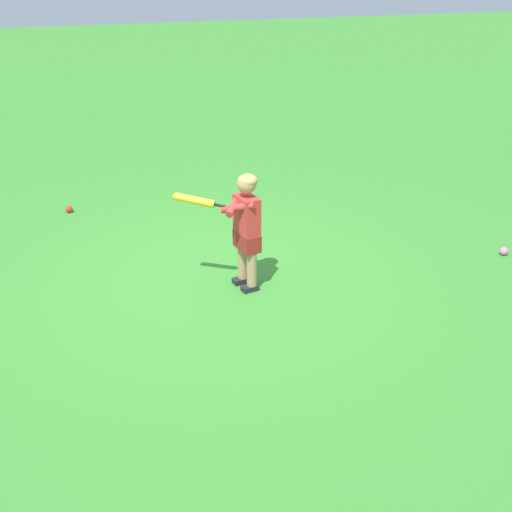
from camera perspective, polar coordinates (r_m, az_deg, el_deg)
ground_plane at (r=6.23m, az=-2.89°, el=-1.79°), size 40.00×40.00×0.00m
child_batter at (r=5.77m, az=-1.09°, el=3.04°), size 0.73×0.39×1.08m
play_ball_by_bucket at (r=7.07m, az=20.72°, el=0.41°), size 0.09×0.09×0.09m
play_ball_behind_batter at (r=7.95m, az=-15.91°, el=3.94°), size 0.08×0.08×0.08m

